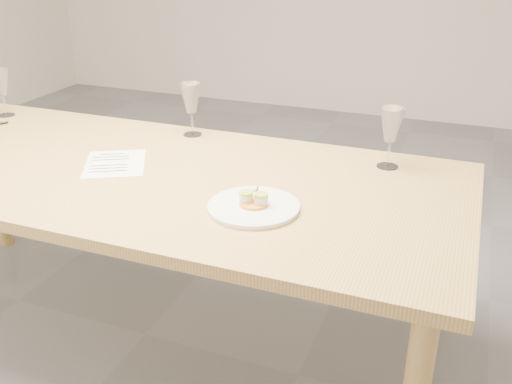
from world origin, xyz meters
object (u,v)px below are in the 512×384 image
at_px(recipe_sheet, 115,163).
at_px(wine_glass_1, 191,99).
at_px(dining_table, 130,184).
at_px(dinner_plate, 254,206).
at_px(wine_glass_0, 1,83).
at_px(wine_glass_2, 391,126).

bearing_deg(recipe_sheet, wine_glass_1, 44.64).
relative_size(dining_table, dinner_plate, 8.48).
xyz_separation_m(wine_glass_0, wine_glass_2, (1.76, -0.01, 0.00)).
bearing_deg(recipe_sheet, wine_glass_0, 128.78).
bearing_deg(dining_table, dinner_plate, -16.19).
bearing_deg(recipe_sheet, wine_glass_2, -9.60).
xyz_separation_m(dinner_plate, wine_glass_1, (-0.50, 0.57, 0.14)).
bearing_deg(wine_glass_1, wine_glass_2, -4.66).
bearing_deg(wine_glass_2, wine_glass_1, 175.34).
relative_size(wine_glass_0, wine_glass_2, 0.98).
distance_m(wine_glass_1, wine_glass_2, 0.82).
xyz_separation_m(dinner_plate, wine_glass_0, (-1.43, 0.51, 0.14)).
distance_m(dinner_plate, recipe_sheet, 0.64).
bearing_deg(wine_glass_2, dining_table, -158.58).
xyz_separation_m(wine_glass_0, wine_glass_1, (0.93, 0.06, 0.00)).
distance_m(wine_glass_0, wine_glass_2, 1.76).
bearing_deg(wine_glass_0, wine_glass_1, 3.79).
height_order(dinner_plate, wine_glass_0, wine_glass_0).
relative_size(dining_table, wine_glass_2, 10.95).
relative_size(wine_glass_0, wine_glass_1, 0.98).
bearing_deg(recipe_sheet, dinner_plate, -44.53).
bearing_deg(wine_glass_1, dining_table, -96.98).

